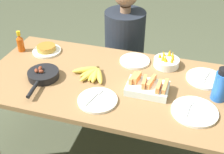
{
  "coord_description": "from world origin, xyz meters",
  "views": [
    {
      "loc": [
        0.44,
        -1.46,
        1.8
      ],
      "look_at": [
        0.0,
        0.0,
        0.73
      ],
      "focal_mm": 45.0,
      "sensor_mm": 36.0,
      "label": 1
    }
  ],
  "objects_px": {
    "frittata_plate_center": "(47,49)",
    "empty_plate_far_right": "(98,100)",
    "fruit_bowl_mango": "(166,62)",
    "water_bottle": "(221,85)",
    "person_figure": "(124,57)",
    "melon_tray": "(148,87)",
    "empty_plate_far_left": "(135,61)",
    "banana_bunch": "(92,73)",
    "empty_plate_near_front": "(205,78)",
    "empty_plate_mid_edge": "(194,111)",
    "hot_sauce_bottle": "(20,43)",
    "skillet": "(43,75)"
  },
  "relations": [
    {
      "from": "frittata_plate_center",
      "to": "empty_plate_far_right",
      "type": "height_order",
      "value": "frittata_plate_center"
    },
    {
      "from": "frittata_plate_center",
      "to": "fruit_bowl_mango",
      "type": "height_order",
      "value": "fruit_bowl_mango"
    },
    {
      "from": "water_bottle",
      "to": "person_figure",
      "type": "distance_m",
      "value": 1.08
    },
    {
      "from": "melon_tray",
      "to": "frittata_plate_center",
      "type": "relative_size",
      "value": 1.2
    },
    {
      "from": "frittata_plate_center",
      "to": "empty_plate_far_left",
      "type": "height_order",
      "value": "frittata_plate_center"
    },
    {
      "from": "frittata_plate_center",
      "to": "melon_tray",
      "type": "bearing_deg",
      "value": -17.72
    },
    {
      "from": "banana_bunch",
      "to": "water_bottle",
      "type": "distance_m",
      "value": 0.82
    },
    {
      "from": "water_bottle",
      "to": "banana_bunch",
      "type": "bearing_deg",
      "value": 179.29
    },
    {
      "from": "empty_plate_near_front",
      "to": "fruit_bowl_mango",
      "type": "relative_size",
      "value": 1.37
    },
    {
      "from": "frittata_plate_center",
      "to": "water_bottle",
      "type": "relative_size",
      "value": 1.02
    },
    {
      "from": "empty_plate_mid_edge",
      "to": "water_bottle",
      "type": "xyz_separation_m",
      "value": [
        0.13,
        0.17,
        0.09
      ]
    },
    {
      "from": "frittata_plate_center",
      "to": "hot_sauce_bottle",
      "type": "bearing_deg",
      "value": -168.08
    },
    {
      "from": "empty_plate_far_right",
      "to": "fruit_bowl_mango",
      "type": "relative_size",
      "value": 1.33
    },
    {
      "from": "empty_plate_far_left",
      "to": "person_figure",
      "type": "xyz_separation_m",
      "value": [
        -0.18,
        0.42,
        -0.24
      ]
    },
    {
      "from": "fruit_bowl_mango",
      "to": "hot_sauce_bottle",
      "type": "bearing_deg",
      "value": -174.36
    },
    {
      "from": "empty_plate_near_front",
      "to": "fruit_bowl_mango",
      "type": "xyz_separation_m",
      "value": [
        -0.27,
        0.1,
        0.03
      ]
    },
    {
      "from": "melon_tray",
      "to": "empty_plate_far_left",
      "type": "distance_m",
      "value": 0.36
    },
    {
      "from": "melon_tray",
      "to": "hot_sauce_bottle",
      "type": "height_order",
      "value": "hot_sauce_bottle"
    },
    {
      "from": "hot_sauce_bottle",
      "to": "fruit_bowl_mango",
      "type": "bearing_deg",
      "value": 5.64
    },
    {
      "from": "frittata_plate_center",
      "to": "empty_plate_far_right",
      "type": "bearing_deg",
      "value": -38.12
    },
    {
      "from": "empty_plate_near_front",
      "to": "hot_sauce_bottle",
      "type": "height_order",
      "value": "hot_sauce_bottle"
    },
    {
      "from": "melon_tray",
      "to": "hot_sauce_bottle",
      "type": "xyz_separation_m",
      "value": [
        -1.05,
        0.23,
        0.04
      ]
    },
    {
      "from": "empty_plate_far_left",
      "to": "frittata_plate_center",
      "type": "bearing_deg",
      "value": -175.51
    },
    {
      "from": "skillet",
      "to": "frittata_plate_center",
      "type": "distance_m",
      "value": 0.36
    },
    {
      "from": "fruit_bowl_mango",
      "to": "empty_plate_far_right",
      "type": "bearing_deg",
      "value": -123.3
    },
    {
      "from": "empty_plate_far_left",
      "to": "person_figure",
      "type": "distance_m",
      "value": 0.51
    },
    {
      "from": "empty_plate_far_left",
      "to": "person_figure",
      "type": "bearing_deg",
      "value": 113.95
    },
    {
      "from": "hot_sauce_bottle",
      "to": "person_figure",
      "type": "height_order",
      "value": "person_figure"
    },
    {
      "from": "empty_plate_far_left",
      "to": "hot_sauce_bottle",
      "type": "distance_m",
      "value": 0.9
    },
    {
      "from": "skillet",
      "to": "fruit_bowl_mango",
      "type": "height_order",
      "value": "fruit_bowl_mango"
    },
    {
      "from": "banana_bunch",
      "to": "frittata_plate_center",
      "type": "xyz_separation_m",
      "value": [
        -0.45,
        0.21,
        0.0
      ]
    },
    {
      "from": "empty_plate_near_front",
      "to": "hot_sauce_bottle",
      "type": "relative_size",
      "value": 1.49
    },
    {
      "from": "empty_plate_far_left",
      "to": "water_bottle",
      "type": "distance_m",
      "value": 0.65
    },
    {
      "from": "frittata_plate_center",
      "to": "empty_plate_mid_edge",
      "type": "height_order",
      "value": "frittata_plate_center"
    },
    {
      "from": "frittata_plate_center",
      "to": "fruit_bowl_mango",
      "type": "xyz_separation_m",
      "value": [
        0.92,
        0.07,
        0.01
      ]
    },
    {
      "from": "water_bottle",
      "to": "hot_sauce_bottle",
      "type": "relative_size",
      "value": 1.29
    },
    {
      "from": "skillet",
      "to": "empty_plate_mid_edge",
      "type": "distance_m",
      "value": 1.0
    },
    {
      "from": "empty_plate_far_left",
      "to": "water_bottle",
      "type": "bearing_deg",
      "value": -24.98
    },
    {
      "from": "empty_plate_far_right",
      "to": "hot_sauce_bottle",
      "type": "distance_m",
      "value": 0.88
    },
    {
      "from": "fruit_bowl_mango",
      "to": "person_figure",
      "type": "relative_size",
      "value": 0.16
    },
    {
      "from": "empty_plate_near_front",
      "to": "hot_sauce_bottle",
      "type": "xyz_separation_m",
      "value": [
        -1.39,
        -0.01,
        0.06
      ]
    },
    {
      "from": "banana_bunch",
      "to": "empty_plate_far_left",
      "type": "relative_size",
      "value": 1.18
    },
    {
      "from": "frittata_plate_center",
      "to": "empty_plate_far_left",
      "type": "distance_m",
      "value": 0.69
    },
    {
      "from": "empty_plate_near_front",
      "to": "empty_plate_mid_edge",
      "type": "height_order",
      "value": "same"
    },
    {
      "from": "skillet",
      "to": "person_figure",
      "type": "relative_size",
      "value": 0.32
    },
    {
      "from": "person_figure",
      "to": "empty_plate_far_left",
      "type": "bearing_deg",
      "value": -66.05
    },
    {
      "from": "empty_plate_far_right",
      "to": "frittata_plate_center",
      "type": "bearing_deg",
      "value": 141.88
    },
    {
      "from": "water_bottle",
      "to": "hot_sauce_bottle",
      "type": "distance_m",
      "value": 1.48
    },
    {
      "from": "empty_plate_far_left",
      "to": "person_figure",
      "type": "height_order",
      "value": "person_figure"
    },
    {
      "from": "water_bottle",
      "to": "person_figure",
      "type": "height_order",
      "value": "person_figure"
    }
  ]
}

